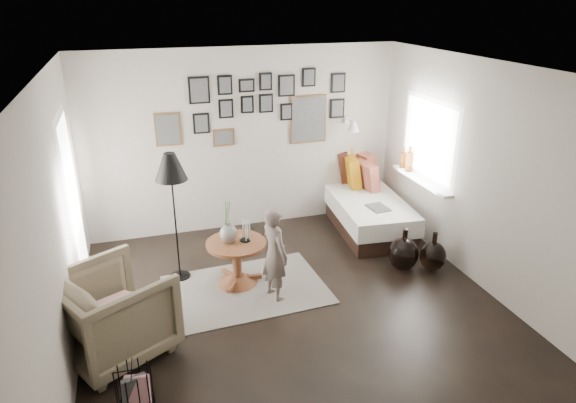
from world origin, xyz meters
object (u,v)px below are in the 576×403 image
object	(u,v)px
daybed	(361,201)
demijohn_small	(433,256)
armchair	(114,313)
demijohn_large	(403,254)
magazine_basket	(134,388)
vase	(228,230)
pedestal_table	(237,264)
floor_lamp	(171,172)
child	(275,254)

from	to	relation	value
daybed	demijohn_small	xyz separation A→B (m)	(0.24, -1.62, -0.14)
armchair	demijohn_small	distance (m)	3.83
demijohn_large	magazine_basket	bearing A→B (deg)	-157.18
vase	pedestal_table	bearing A→B (deg)	-14.04
armchair	magazine_basket	bearing A→B (deg)	160.46
pedestal_table	floor_lamp	size ratio (longest dim) A/B	0.44
pedestal_table	floor_lamp	xyz separation A→B (m)	(-0.65, 0.35, 1.12)
pedestal_table	vase	bearing A→B (deg)	165.96
pedestal_table	armchair	distance (m)	1.65
vase	floor_lamp	bearing A→B (deg)	149.56
daybed	demijohn_large	world-z (taller)	daybed
vase	armchair	bearing A→B (deg)	-144.86
child	vase	bearing A→B (deg)	26.40
vase	daybed	distance (m)	2.57
magazine_basket	child	distance (m)	2.07
vase	demijohn_small	bearing A→B (deg)	-9.75
magazine_basket	pedestal_table	bearing A→B (deg)	53.47
vase	demijohn_small	xyz separation A→B (m)	(2.49, -0.43, -0.52)
pedestal_table	demijohn_small	xyz separation A→B (m)	(2.41, -0.41, -0.06)
daybed	demijohn_large	bearing A→B (deg)	-88.74
floor_lamp	demijohn_large	size ratio (longest dim) A/B	2.84
vase	demijohn_small	size ratio (longest dim) A/B	0.99
vase	demijohn_large	xyz separation A→B (m)	(2.14, -0.31, -0.49)
daybed	demijohn_small	size ratio (longest dim) A/B	4.43
floor_lamp	vase	bearing A→B (deg)	-30.44
demijohn_large	floor_lamp	bearing A→B (deg)	166.69
demijohn_large	demijohn_small	bearing A→B (deg)	-18.92
daybed	child	bearing A→B (deg)	-132.95
pedestal_table	daybed	world-z (taller)	daybed
demijohn_small	floor_lamp	bearing A→B (deg)	166.03
magazine_basket	demijohn_small	size ratio (longest dim) A/B	0.72
armchair	magazine_basket	distance (m)	0.84
vase	magazine_basket	xyz separation A→B (m)	(-1.16, -1.70, -0.53)
floor_lamp	demijohn_small	distance (m)	3.37
armchair	floor_lamp	bearing A→B (deg)	-59.72
pedestal_table	armchair	world-z (taller)	armchair
child	magazine_basket	bearing A→B (deg)	110.12
pedestal_table	magazine_basket	size ratio (longest dim) A/B	1.91
daybed	demijohn_small	world-z (taller)	daybed
floor_lamp	demijohn_large	distance (m)	3.02
magazine_basket	child	xyz separation A→B (m)	(1.59, 1.27, 0.37)
magazine_basket	child	bearing A→B (deg)	38.50
armchair	child	distance (m)	1.80
demijohn_small	child	bearing A→B (deg)	-179.88
daybed	child	xyz separation A→B (m)	(-1.82, -1.62, 0.22)
daybed	demijohn_small	distance (m)	1.64
armchair	magazine_basket	world-z (taller)	armchair
demijohn_small	child	xyz separation A→B (m)	(-2.06, -0.00, 0.36)
magazine_basket	child	world-z (taller)	child
demijohn_large	demijohn_small	distance (m)	0.37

